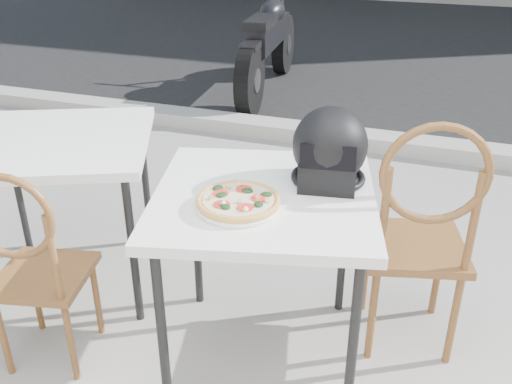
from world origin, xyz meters
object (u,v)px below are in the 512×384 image
(pizza, at_px, (238,200))
(motorcycle, at_px, (269,45))
(cafe_chair_side, at_px, (31,260))
(cafe_table_main, at_px, (264,209))
(cafe_chair_main, at_px, (421,228))
(cafe_table_side, at_px, (59,152))
(helmet, at_px, (330,150))
(plate, at_px, (238,206))

(pizza, relative_size, motorcycle, 0.16)
(cafe_chair_side, bearing_deg, pizza, -177.85)
(cafe_table_main, distance_m, motorcycle, 3.98)
(motorcycle, bearing_deg, cafe_chair_main, -68.27)
(pizza, height_order, cafe_table_side, pizza)
(helmet, bearing_deg, cafe_chair_main, 3.05)
(cafe_table_main, xyz_separation_m, cafe_chair_side, (-0.85, -0.36, -0.20))
(cafe_table_side, relative_size, motorcycle, 0.51)
(pizza, bearing_deg, plate, -96.96)
(plate, distance_m, cafe_chair_side, 0.87)
(helmet, relative_size, cafe_chair_side, 0.37)
(cafe_chair_main, distance_m, motorcycle, 3.96)
(cafe_table_main, distance_m, pizza, 0.19)
(cafe_chair_main, xyz_separation_m, motorcycle, (-1.81, 3.52, -0.13))
(pizza, relative_size, cafe_table_side, 0.32)
(cafe_table_side, bearing_deg, motorcycle, 91.93)
(cafe_table_side, bearing_deg, cafe_chair_side, -66.16)
(helmet, height_order, cafe_table_side, helmet)
(plate, bearing_deg, cafe_table_main, 71.64)
(plate, xyz_separation_m, cafe_chair_main, (0.63, 0.41, -0.19))
(cafe_chair_main, relative_size, motorcycle, 0.50)
(helmet, distance_m, cafe_table_side, 1.32)
(pizza, relative_size, helmet, 1.02)
(helmet, distance_m, cafe_chair_side, 1.25)
(plate, relative_size, motorcycle, 0.15)
(cafe_chair_main, bearing_deg, motorcycle, -77.08)
(plate, bearing_deg, motorcycle, 106.58)
(plate, relative_size, pizza, 0.95)
(pizza, bearing_deg, cafe_table_main, 71.63)
(cafe_chair_side, bearing_deg, cafe_table_side, -78.94)
(helmet, bearing_deg, cafe_table_main, -148.62)
(helmet, bearing_deg, pizza, -137.44)
(plate, xyz_separation_m, motorcycle, (-1.17, 3.93, -0.32))
(cafe_chair_main, bearing_deg, cafe_table_main, 9.71)
(pizza, xyz_separation_m, motorcycle, (-1.17, 3.93, -0.35))
(cafe_table_main, relative_size, helmet, 2.91)
(cafe_table_main, relative_size, plate, 3.01)
(pizza, xyz_separation_m, helmet, (0.26, 0.33, 0.10))
(motorcycle, bearing_deg, cafe_table_side, -93.47)
(helmet, bearing_deg, cafe_chair_side, -162.21)
(plate, relative_size, cafe_chair_side, 0.36)
(helmet, distance_m, motorcycle, 3.90)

